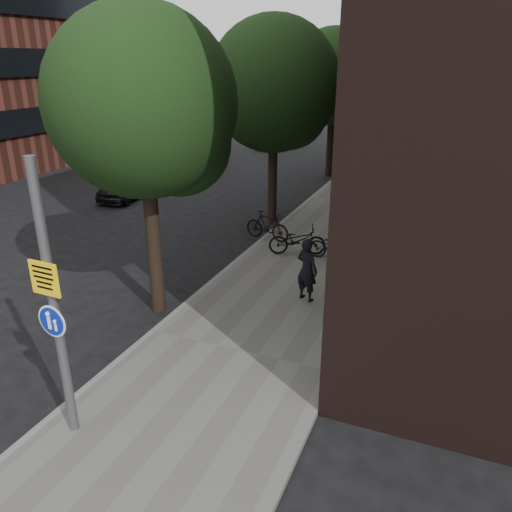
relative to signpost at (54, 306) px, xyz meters
The scene contains 15 objects.
ground 2.92m from the signpost, ahead, with size 120.00×120.00×0.00m, color black.
sidewalk 10.55m from the signpost, 80.80° to the left, with size 4.50×60.00×0.12m, color #64625C.
curb_edge 10.44m from the signpost, 93.47° to the left, with size 0.15×60.00×0.13m, color slate.
street_tree_near 5.51m from the signpost, 103.50° to the left, with size 4.40×4.40×7.50m.
street_tree_mid 13.55m from the signpost, 94.92° to the left, with size 5.00×5.00×7.80m.
street_tree_far 22.43m from the signpost, 92.94° to the left, with size 5.00×5.00×7.80m.
signpost is the anchor object (origin of this frame).
pedestrian 7.04m from the signpost, 70.41° to the left, with size 0.64×0.42×1.77m, color black.
parked_bike_facade_near 10.11m from the signpost, 76.58° to the left, with size 0.61×1.74×0.91m, color black.
parked_bike_facade_far 13.24m from the signpost, 75.01° to the left, with size 0.46×1.62×0.97m, color black.
parked_bike_curb_near 9.83m from the signpost, 83.90° to the left, with size 0.66×1.89×0.99m, color black.
parked_bike_curb_far 10.70m from the signpost, 92.25° to the left, with size 0.50×1.77×1.06m, color black.
parked_car_near 16.42m from the signpost, 122.50° to the left, with size 1.52×3.78×1.29m, color black.
parked_car_mid 22.79m from the signpost, 111.54° to the left, with size 1.14×3.27×1.08m, color #4E1816.
parked_car_far 30.76m from the signpost, 103.76° to the left, with size 1.67×4.10×1.19m, color #1C1E32.
Camera 1 is at (4.33, -5.45, 6.28)m, focal length 35.00 mm.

